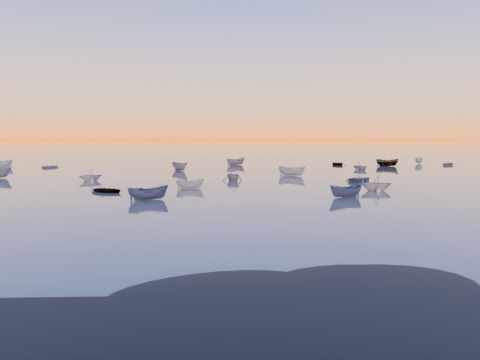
{
  "coord_description": "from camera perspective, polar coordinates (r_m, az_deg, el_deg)",
  "views": [
    {
      "loc": [
        -4.74,
        -20.22,
        6.08
      ],
      "look_at": [
        -2.91,
        28.0,
        1.47
      ],
      "focal_mm": 35.0,
      "sensor_mm": 36.0,
      "label": 1
    }
  ],
  "objects": [
    {
      "name": "moored_fleet",
      "position": [
        73.63,
        1.52,
        0.72
      ],
      "size": [
        124.0,
        58.0,
        1.2
      ],
      "primitive_type": null,
      "color": "silver",
      "rests_on": "ground"
    },
    {
      "name": "mud_lobes",
      "position": [
        20.71,
        11.4,
        -11.7
      ],
      "size": [
        140.0,
        6.0,
        0.07
      ],
      "primitive_type": null,
      "color": "black",
      "rests_on": "ground"
    },
    {
      "name": "ground",
      "position": [
        120.47,
        0.08,
        2.56
      ],
      "size": [
        600.0,
        600.0,
        0.0
      ],
      "primitive_type": "plane",
      "color": "#6A6058",
      "rests_on": "ground"
    },
    {
      "name": "boat_near_center",
      "position": [
        45.19,
        -11.11,
        -2.38
      ],
      "size": [
        2.72,
        4.18,
        1.34
      ],
      "primitive_type": "imported",
      "rotation": [
        0.0,
        0.0,
        1.88
      ],
      "color": "#334863",
      "rests_on": "ground"
    }
  ]
}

